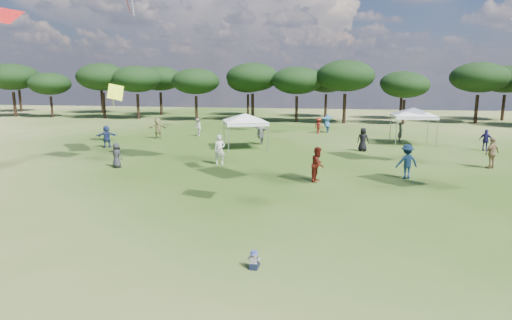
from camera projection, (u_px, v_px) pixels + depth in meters
The scene contains 6 objects.
ground at pixel (233, 310), 9.96m from camera, with size 140.00×140.00×0.00m, color #345218.
tree_line at pixel (338, 78), 54.33m from camera, with size 108.78×17.63×7.77m.
tent_left at pixel (245, 115), 32.67m from camera, with size 5.95×5.95×3.02m.
tent_right at pixel (414, 109), 34.74m from camera, with size 6.60×6.60×3.32m.
toddler at pixel (254, 261), 12.07m from camera, with size 0.36×0.41×0.54m.
festival_crowd at pixel (282, 136), 33.89m from camera, with size 30.04×23.01×1.90m.
Camera 1 is at (2.18, -8.89, 5.28)m, focal length 30.00 mm.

